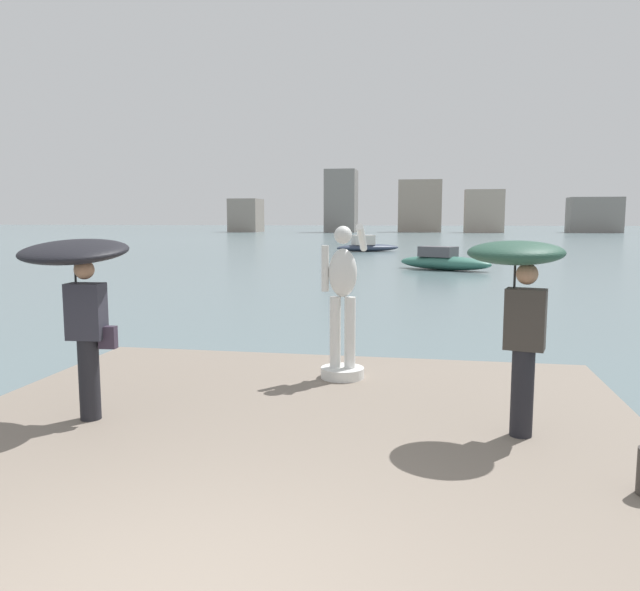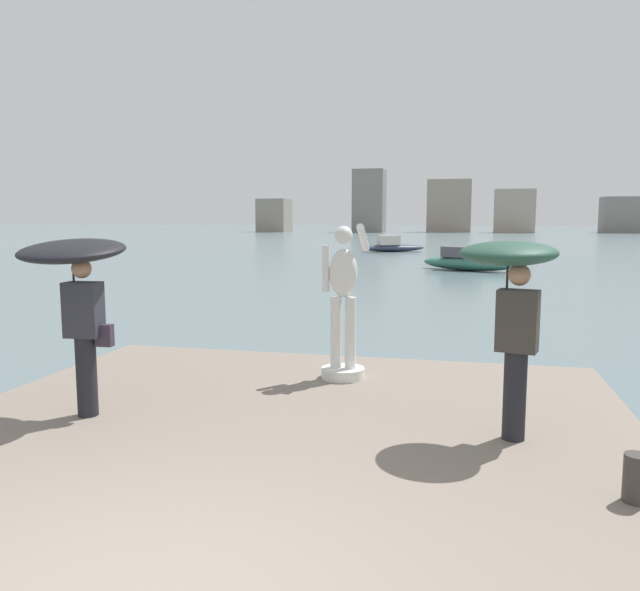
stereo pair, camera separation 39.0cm
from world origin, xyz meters
name	(u,v)px [view 2 (the right image)]	position (x,y,z in m)	size (l,w,h in m)	color
ground_plane	(435,257)	(0.00, 40.00, 0.00)	(400.00, 400.00, 0.00)	slate
pier	(231,504)	(0.00, 1.84, 0.20)	(7.45, 9.69, 0.40)	slate
statue_white_figure	(343,310)	(0.27, 5.35, 1.33)	(0.59, 0.86, 2.10)	silver
onlooker_left	(76,275)	(-2.24, 3.14, 1.95)	(1.21, 1.22, 1.98)	black
onlooker_right	(511,286)	(2.28, 3.45, 1.91)	(1.14, 1.14, 1.96)	black
mooring_bollard	(636,478)	(3.16, 2.20, 0.59)	(0.20, 0.20, 0.37)	#38332D
boat_near	(467,262)	(2.05, 28.79, 0.44)	(5.05, 3.55, 1.17)	#336B5B
boat_mid	(392,246)	(-3.57, 45.73, 0.43)	(5.26, 3.53, 1.28)	#2D384C
distant_skyline	(445,209)	(-1.56, 117.42, 4.49)	(73.08, 11.41, 11.78)	gray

